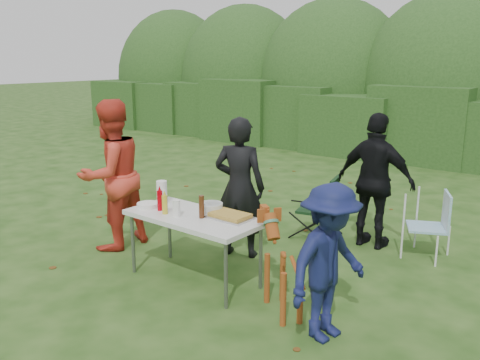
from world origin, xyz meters
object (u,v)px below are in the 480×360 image
Objects in this scene: person_cook at (240,187)px; ketchup_bottle at (160,201)px; folding_table at (194,220)px; paper_towel_roll at (162,192)px; person_red_jacket at (111,175)px; child at (329,263)px; dog at (283,269)px; mustard_bottle at (165,205)px; person_black_puffy at (375,181)px; camping_chair at (317,206)px; lawn_chair at (427,224)px; beer_bottle at (202,207)px.

ketchup_bottle is (-0.33, -0.98, -0.00)m from person_cook.
folding_table is 0.45m from ketchup_bottle.
folding_table is at bearing 13.30° from ketchup_bottle.
person_red_jacket is at bearing -179.20° from paper_towel_roll.
ketchup_bottle is (-2.10, 0.03, 0.16)m from child.
dog is (2.66, -0.11, -0.50)m from person_red_jacket.
paper_towel_roll is at bearing 93.69° from child.
person_black_puffy is at bearing 59.80° from mustard_bottle.
mustard_bottle is (-0.28, -0.15, 0.15)m from folding_table.
mustard_bottle is (-0.19, -1.04, -0.01)m from person_cook.
person_cook is 1.04m from ketchup_bottle.
camping_chair is (0.41, 1.14, -0.43)m from person_cook.
person_red_jacket is 8.53× the size of ketchup_bottle.
person_red_jacket is 2.02× the size of dog.
ketchup_bottle is at bearing 39.58° from dog.
folding_table is 0.80× the size of person_red_jacket.
beer_bottle is at bearing 28.41° from lawn_chair.
folding_table is 1.76× the size of camping_chair.
ketchup_bottle is at bearing 98.84° from child.
camping_chair is 3.87× the size of ketchup_bottle.
person_black_puffy is (2.57, 2.07, -0.08)m from person_red_jacket.
camping_chair is 4.26× the size of mustard_bottle.
child is (1.69, -0.13, 0.00)m from folding_table.
folding_table is at bearing 86.28° from person_red_jacket.
paper_towel_roll is (-2.34, -2.11, 0.46)m from lawn_chair.
person_red_jacket is 2.20× the size of camping_chair.
child is 2.32m from paper_towel_roll.
beer_bottle is at bearing -9.63° from paper_towel_roll.
paper_towel_roll is at bearing 90.91° from person_red_jacket.
dog is 1.11m from beer_bottle.
dog is at bearing 92.21° from person_black_puffy.
person_cook reaches higher than camping_chair.
lawn_chair is (3.23, 2.13, -0.53)m from person_red_jacket.
dog is 4.24× the size of ketchup_bottle.
person_black_puffy reaches higher than lawn_chair.
dog is 1.13× the size of lawn_chair.
folding_table is 7.50× the size of mustard_bottle.
person_red_jacket is 9.39× the size of mustard_bottle.
mustard_bottle is at bearing -21.89° from ketchup_bottle.
person_black_puffy is 7.15× the size of beer_bottle.
person_cook reaches higher than mustard_bottle.
lawn_chair is at bearing -68.33° from dog.
person_black_puffy is 6.60× the size of paper_towel_roll.
dog reaches higher than camping_chair.
dog is 1.49m from mustard_bottle.
mustard_bottle is (-2.01, -2.38, 0.43)m from lawn_chair.
beer_bottle is at bearing 86.17° from person_red_jacket.
person_black_puffy reaches higher than dog.
person_black_puffy is at bearing -20.61° from lawn_chair.
person_black_puffy is at bearing 56.77° from ketchup_bottle.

